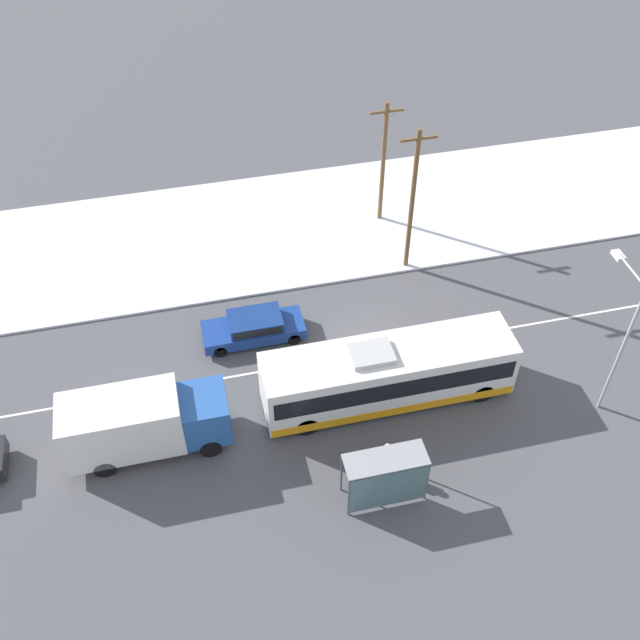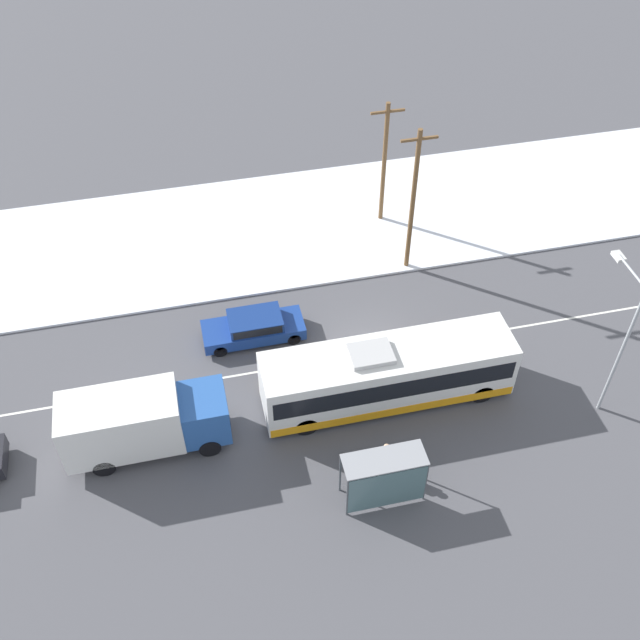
{
  "view_description": "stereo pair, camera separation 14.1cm",
  "coord_description": "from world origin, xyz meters",
  "px_view_note": "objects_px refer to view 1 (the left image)",
  "views": [
    {
      "loc": [
        -7.69,
        -22.63,
        25.83
      ],
      "look_at": [
        -2.05,
        1.27,
        1.4
      ],
      "focal_mm": 42.0,
      "sensor_mm": 36.0,
      "label": 1
    },
    {
      "loc": [
        -7.56,
        -22.66,
        25.83
      ],
      "look_at": [
        -2.05,
        1.27,
        1.4
      ],
      "focal_mm": 42.0,
      "sensor_mm": 36.0,
      "label": 2
    }
  ],
  "objects_px": {
    "city_bus": "(388,374)",
    "utility_pole_roadside": "(412,200)",
    "bus_shelter": "(387,476)",
    "streetlamp": "(622,327)",
    "box_truck": "(142,422)",
    "pedestrian_at_stop": "(387,455)",
    "utility_pole_snowlot": "(383,161)",
    "sedan_car": "(254,326)"
  },
  "relations": [
    {
      "from": "city_bus",
      "to": "pedestrian_at_stop",
      "type": "relative_size",
      "value": 5.95
    },
    {
      "from": "streetlamp",
      "to": "sedan_car",
      "type": "bearing_deg",
      "value": 152.97
    },
    {
      "from": "pedestrian_at_stop",
      "to": "city_bus",
      "type": "bearing_deg",
      "value": 72.89
    },
    {
      "from": "city_bus",
      "to": "bus_shelter",
      "type": "bearing_deg",
      "value": -107.46
    },
    {
      "from": "city_bus",
      "to": "streetlamp",
      "type": "bearing_deg",
      "value": -13.92
    },
    {
      "from": "pedestrian_at_stop",
      "to": "utility_pole_roadside",
      "type": "bearing_deg",
      "value": 68.48
    },
    {
      "from": "city_bus",
      "to": "utility_pole_roadside",
      "type": "distance_m",
      "value": 9.41
    },
    {
      "from": "pedestrian_at_stop",
      "to": "utility_pole_snowlot",
      "type": "bearing_deg",
      "value": 74.34
    },
    {
      "from": "city_bus",
      "to": "pedestrian_at_stop",
      "type": "distance_m",
      "value": 3.96
    },
    {
      "from": "utility_pole_snowlot",
      "to": "pedestrian_at_stop",
      "type": "bearing_deg",
      "value": -105.66
    },
    {
      "from": "box_truck",
      "to": "bus_shelter",
      "type": "bearing_deg",
      "value": -28.06
    },
    {
      "from": "sedan_car",
      "to": "box_truck",
      "type": "bearing_deg",
      "value": 43.84
    },
    {
      "from": "pedestrian_at_stop",
      "to": "bus_shelter",
      "type": "xyz_separation_m",
      "value": [
        -0.42,
        -1.26,
        0.56
      ]
    },
    {
      "from": "streetlamp",
      "to": "pedestrian_at_stop",
      "type": "bearing_deg",
      "value": -171.2
    },
    {
      "from": "bus_shelter",
      "to": "utility_pole_roadside",
      "type": "relative_size",
      "value": 0.39
    },
    {
      "from": "utility_pole_snowlot",
      "to": "utility_pole_roadside",
      "type": "bearing_deg",
      "value": -87.54
    },
    {
      "from": "streetlamp",
      "to": "utility_pole_snowlot",
      "type": "bearing_deg",
      "value": 110.55
    },
    {
      "from": "city_bus",
      "to": "pedestrian_at_stop",
      "type": "height_order",
      "value": "city_bus"
    },
    {
      "from": "city_bus",
      "to": "sedan_car",
      "type": "height_order",
      "value": "city_bus"
    },
    {
      "from": "utility_pole_roadside",
      "to": "pedestrian_at_stop",
      "type": "bearing_deg",
      "value": -111.52
    },
    {
      "from": "bus_shelter",
      "to": "streetlamp",
      "type": "height_order",
      "value": "streetlamp"
    },
    {
      "from": "streetlamp",
      "to": "city_bus",
      "type": "bearing_deg",
      "value": 166.08
    },
    {
      "from": "city_bus",
      "to": "box_truck",
      "type": "relative_size",
      "value": 1.64
    },
    {
      "from": "city_bus",
      "to": "utility_pole_snowlot",
      "type": "distance_m",
      "value": 13.15
    },
    {
      "from": "bus_shelter",
      "to": "utility_pole_roadside",
      "type": "distance_m",
      "value": 14.48
    },
    {
      "from": "city_bus",
      "to": "utility_pole_snowlot",
      "type": "relative_size",
      "value": 1.5
    },
    {
      "from": "city_bus",
      "to": "utility_pole_roadside",
      "type": "height_order",
      "value": "utility_pole_roadside"
    },
    {
      "from": "box_truck",
      "to": "bus_shelter",
      "type": "relative_size",
      "value": 2.08
    },
    {
      "from": "city_bus",
      "to": "utility_pole_roadside",
      "type": "xyz_separation_m",
      "value": [
        3.58,
        8.26,
        2.74
      ]
    },
    {
      "from": "pedestrian_at_stop",
      "to": "box_truck",
      "type": "bearing_deg",
      "value": 159.5
    },
    {
      "from": "pedestrian_at_stop",
      "to": "streetlamp",
      "type": "xyz_separation_m",
      "value": [
        10.07,
        1.56,
        3.4
      ]
    },
    {
      "from": "sedan_car",
      "to": "utility_pole_snowlot",
      "type": "distance_m",
      "value": 11.75
    },
    {
      "from": "city_bus",
      "to": "box_truck",
      "type": "distance_m",
      "value": 10.46
    },
    {
      "from": "city_bus",
      "to": "utility_pole_roadside",
      "type": "bearing_deg",
      "value": 66.55
    },
    {
      "from": "sedan_car",
      "to": "streetlamp",
      "type": "xyz_separation_m",
      "value": [
        13.95,
        -7.12,
        3.76
      ]
    },
    {
      "from": "pedestrian_at_stop",
      "to": "utility_pole_snowlot",
      "type": "relative_size",
      "value": 0.25
    },
    {
      "from": "sedan_car",
      "to": "utility_pole_roadside",
      "type": "relative_size",
      "value": 0.59
    },
    {
      "from": "bus_shelter",
      "to": "streetlamp",
      "type": "bearing_deg",
      "value": 15.02
    },
    {
      "from": "box_truck",
      "to": "streetlamp",
      "type": "height_order",
      "value": "streetlamp"
    },
    {
      "from": "utility_pole_roadside",
      "to": "sedan_car",
      "type": "bearing_deg",
      "value": -158.78
    },
    {
      "from": "utility_pole_roadside",
      "to": "box_truck",
      "type": "bearing_deg",
      "value": -148.66
    },
    {
      "from": "bus_shelter",
      "to": "utility_pole_snowlot",
      "type": "bearing_deg",
      "value": 74.13
    }
  ]
}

